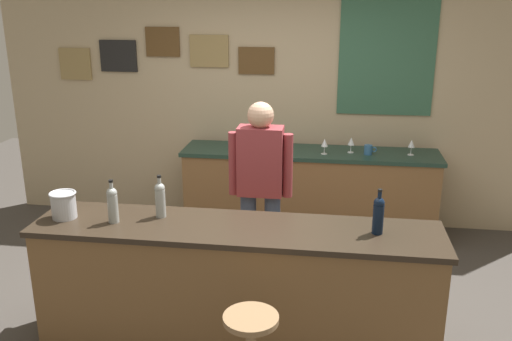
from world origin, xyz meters
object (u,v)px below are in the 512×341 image
object	(u,v)px
wine_bottle_c	(378,214)
coffee_mug	(368,150)
wine_glass_b	(325,143)
ice_bucket	(64,204)
wine_glass_a	(258,138)
wine_glass_d	(412,144)
wine_glass_c	(351,142)
bartender	(260,185)
wine_bottle_a	(113,204)
wine_bottle_b	(160,198)

from	to	relation	value
wine_bottle_c	coffee_mug	distance (m)	1.99
wine_glass_b	ice_bucket	bearing A→B (deg)	-131.67
wine_glass_a	wine_glass_d	distance (m)	1.53
ice_bucket	wine_glass_d	bearing A→B (deg)	38.35
wine_bottle_c	wine_glass_c	xyz separation A→B (m)	(-0.13, 2.03, -0.05)
wine_glass_c	ice_bucket	bearing A→B (deg)	-134.30
wine_bottle_c	wine_glass_a	size ratio (longest dim) A/B	1.97
ice_bucket	wine_glass_b	distance (m)	2.64
wine_glass_a	wine_glass_c	xyz separation A→B (m)	(0.94, -0.01, 0.00)
wine_bottle_c	ice_bucket	distance (m)	2.15
ice_bucket	coffee_mug	distance (m)	2.98
wine_glass_d	bartender	bearing A→B (deg)	-137.56
wine_bottle_c	ice_bucket	xyz separation A→B (m)	(-2.15, -0.04, -0.04)
wine_bottle_a	wine_glass_d	bearing A→B (deg)	43.09
bartender	wine_glass_c	distance (m)	1.44
wine_bottle_a	wine_glass_a	bearing A→B (deg)	71.55
wine_glass_a	coffee_mug	bearing A→B (deg)	-2.71
wine_bottle_c	ice_bucket	bearing A→B (deg)	-178.99
bartender	wine_glass_b	xyz separation A→B (m)	(0.49, 1.13, 0.07)
wine_glass_a	wine_glass_d	bearing A→B (deg)	-0.53
coffee_mug	bartender	bearing A→B (deg)	-127.90
wine_glass_d	wine_glass_a	bearing A→B (deg)	179.47
wine_bottle_b	wine_glass_a	bearing A→B (deg)	78.15
wine_glass_b	wine_glass_c	bearing A→B (deg)	19.92
wine_bottle_a	wine_glass_c	distance (m)	2.66
ice_bucket	wine_glass_a	world-z (taller)	ice_bucket
wine_glass_a	wine_glass_c	bearing A→B (deg)	-0.45
bartender	wine_glass_a	xyz separation A→B (m)	(-0.20, 1.23, 0.07)
wine_bottle_c	wine_glass_a	bearing A→B (deg)	117.86
wine_bottle_b	coffee_mug	bearing A→B (deg)	51.31
bartender	wine_glass_c	size ratio (longest dim) A/B	10.45
wine_glass_c	coffee_mug	size ratio (longest dim) A/B	1.24
wine_glass_c	bartender	bearing A→B (deg)	-121.37
ice_bucket	wine_bottle_a	bearing A→B (deg)	-4.22
wine_bottle_b	wine_bottle_c	bearing A→B (deg)	-2.95
bartender	ice_bucket	size ratio (longest dim) A/B	8.61
wine_glass_c	wine_glass_b	bearing A→B (deg)	-160.08
wine_glass_b	wine_bottle_a	bearing A→B (deg)	-124.69
wine_bottle_a	wine_glass_d	world-z (taller)	wine_bottle_a
bartender	wine_bottle_a	world-z (taller)	bartender
wine_bottle_a	coffee_mug	world-z (taller)	wine_bottle_a
bartender	wine_glass_d	size ratio (longest dim) A/B	10.45
wine_bottle_c	coffee_mug	bearing A→B (deg)	88.86
wine_glass_a	wine_bottle_c	bearing A→B (deg)	-62.14
wine_bottle_b	wine_bottle_a	bearing A→B (deg)	-153.93
wine_glass_b	coffee_mug	bearing A→B (deg)	6.51
wine_bottle_a	wine_bottle_c	xyz separation A→B (m)	(1.78, 0.07, 0.00)
wine_bottle_b	wine_bottle_c	distance (m)	1.49
wine_bottle_a	wine_bottle_b	xyz separation A→B (m)	(0.29, 0.14, 0.00)
wine_glass_a	wine_glass_b	xyz separation A→B (m)	(0.68, -0.10, 0.00)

